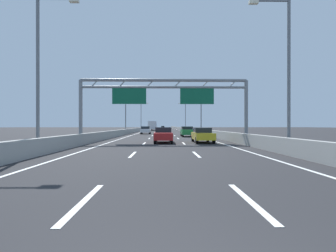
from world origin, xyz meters
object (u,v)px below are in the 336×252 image
yellow_car (203,135)px  black_car (163,127)px  red_car (163,135)px  streetlamp_right_mid (200,107)px  streetlamp_left_mid (127,107)px  sign_gantry (164,94)px  box_truck (152,125)px  streetlamp_left_far (142,115)px  white_car (146,130)px  blue_car (154,128)px  green_car (187,131)px  streetlamp_right_far (185,115)px  streetlamp_left_near (42,64)px  streetlamp_right_near (285,65)px  orange_car (155,127)px

yellow_car → black_car: bearing=92.2°
red_car → streetlamp_right_mid: bearing=75.0°
streetlamp_left_mid → sign_gantry: bearing=-74.5°
yellow_car → box_truck: 58.70m
streetlamp_left_far → yellow_car: streetlamp_left_far is taller
yellow_car → box_truck: box_truck is taller
streetlamp_left_far → white_car: 40.06m
streetlamp_left_far → blue_car: bearing=43.8°
streetlamp_right_mid → green_car: 16.07m
green_car → black_car: size_ratio=0.96×
black_car → white_car: bearing=-92.4°
streetlamp_right_mid → streetlamp_right_far: size_ratio=1.00×
red_car → black_car: (-0.15, 101.58, -0.04)m
black_car → white_car: white_car is taller
streetlamp_left_near → black_car: size_ratio=2.10×
streetlamp_left_near → blue_car: bearing=87.0°
streetlamp_left_mid → streetlamp_left_far: 37.02m
streetlamp_right_far → streetlamp_right_mid: bearing=-90.0°
sign_gantry → streetlamp_left_mid: bearing=105.5°
streetlamp_right_near → streetlamp_right_far: same height
streetlamp_left_mid → orange_car: size_ratio=2.02×
sign_gantry → streetlamp_right_near: size_ratio=1.79×
yellow_car → white_car: (-7.18, 25.50, 0.01)m
green_car → streetlamp_right_near: bearing=-79.7°
streetlamp_right_far → blue_car: bearing=160.0°
streetlamp_right_mid → green_car: bearing=-105.1°
streetlamp_right_near → black_car: 110.94m
white_car → streetlamp_right_mid: bearing=13.2°
orange_car → streetlamp_left_near: bearing=-92.2°
white_car → box_truck: size_ratio=0.48×
streetlamp_left_far → streetlamp_right_far: 14.93m
streetlamp_right_mid → orange_car: (-11.21, 60.59, -4.63)m
streetlamp_left_near → orange_car: (3.72, 97.62, -4.63)m
blue_car → yellow_car: bearing=-84.1°
streetlamp_right_near → green_car: 23.00m
sign_gantry → box_truck: bearing=93.5°
yellow_car → white_car: bearing=105.7°
streetlamp_left_far → white_car: (4.00, -39.59, -4.65)m
streetlamp_left_mid → red_car: streetlamp_left_mid is taller
white_car → box_truck: (0.00, 32.74, 0.88)m
streetlamp_left_near → streetlamp_right_near: size_ratio=1.00×
red_car → white_car: red_car is taller
red_car → streetlamp_left_near: bearing=-129.4°
orange_car → box_truck: 30.43m
streetlamp_right_mid → red_car: size_ratio=2.12×
streetlamp_left_mid → yellow_car: 30.57m
streetlamp_right_mid → red_car: (-7.53, -28.03, -4.64)m
streetlamp_left_mid → box_truck: size_ratio=1.10×
sign_gantry → streetlamp_left_near: streetlamp_left_near is taller
streetlamp_left_near → black_car: (7.25, 110.58, -4.68)m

